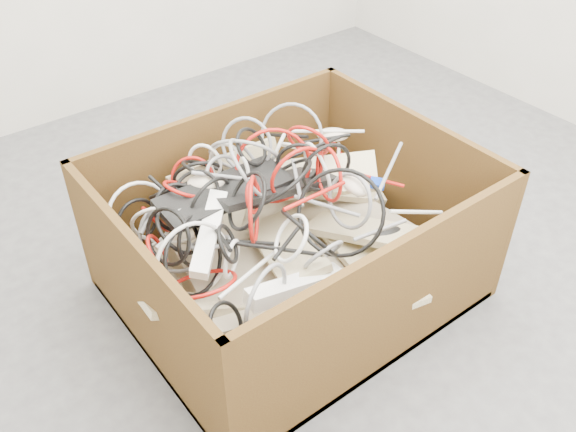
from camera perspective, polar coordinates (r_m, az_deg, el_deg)
ground at (r=2.34m, az=3.78°, el=-2.16°), size 3.00×3.00×0.00m
cardboard_box at (r=2.05m, az=0.03°, el=-4.03°), size 1.06×0.89×0.50m
keyboard_pile at (r=1.98m, az=-0.44°, el=-0.29°), size 1.08×0.81×0.35m
mice_scatter at (r=1.93m, az=1.29°, el=1.13°), size 0.74×0.57×0.20m
power_strip_left at (r=1.78m, az=-7.24°, el=-1.57°), size 0.24×0.24×0.12m
power_strip_right at (r=1.69m, az=0.71°, el=-6.48°), size 0.30×0.08×0.10m
vga_plug at (r=2.00m, az=8.18°, el=2.99°), size 0.06×0.06×0.03m
cable_tangle at (r=1.87m, az=-4.18°, el=1.42°), size 0.98×0.75×0.42m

